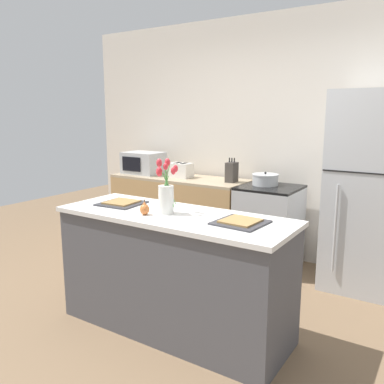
% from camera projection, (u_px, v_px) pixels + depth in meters
% --- Properties ---
extents(ground_plane, '(10.00, 10.00, 0.00)m').
position_uv_depth(ground_plane, '(174.00, 328.00, 3.15)').
color(ground_plane, brown).
extents(back_wall, '(5.20, 0.08, 2.70)m').
position_uv_depth(back_wall, '(277.00, 139.00, 4.54)').
color(back_wall, silver).
rests_on(back_wall, ground_plane).
extents(kitchen_island, '(1.80, 0.66, 0.91)m').
position_uv_depth(kitchen_island, '(174.00, 272.00, 3.06)').
color(kitchen_island, '#4C4C51').
rests_on(kitchen_island, ground_plane).
extents(back_counter, '(1.68, 0.60, 0.88)m').
position_uv_depth(back_counter, '(179.00, 213.00, 4.95)').
color(back_counter, tan).
rests_on(back_counter, ground_plane).
extents(stove_range, '(0.60, 0.61, 0.88)m').
position_uv_depth(stove_range, '(269.00, 227.00, 4.33)').
color(stove_range, '#B2B5B7').
rests_on(stove_range, ground_plane).
extents(refrigerator, '(0.68, 0.67, 1.84)m').
position_uv_depth(refrigerator, '(368.00, 192.00, 3.73)').
color(refrigerator, '#B7BABC').
rests_on(refrigerator, ground_plane).
extents(flower_vase, '(0.16, 0.16, 0.41)m').
position_uv_depth(flower_vase, '(166.00, 194.00, 2.95)').
color(flower_vase, silver).
rests_on(flower_vase, kitchen_island).
extents(pear_figurine, '(0.07, 0.07, 0.11)m').
position_uv_depth(pear_figurine, '(145.00, 209.00, 2.93)').
color(pear_figurine, '#C66B33').
rests_on(pear_figurine, kitchen_island).
extents(plate_setting_left, '(0.34, 0.34, 0.02)m').
position_uv_depth(plate_setting_left, '(122.00, 203.00, 3.28)').
color(plate_setting_left, '#333338').
rests_on(plate_setting_left, kitchen_island).
extents(plate_setting_right, '(0.34, 0.34, 0.02)m').
position_uv_depth(plate_setting_right, '(240.00, 222.00, 2.71)').
color(plate_setting_right, '#333338').
rests_on(plate_setting_right, kitchen_island).
extents(toaster, '(0.28, 0.18, 0.17)m').
position_uv_depth(toaster, '(181.00, 170.00, 4.83)').
color(toaster, silver).
rests_on(toaster, back_counter).
extents(cooking_pot, '(0.28, 0.28, 0.14)m').
position_uv_depth(cooking_pot, '(265.00, 180.00, 4.31)').
color(cooking_pot, '#B2B5B7').
rests_on(cooking_pot, stove_range).
extents(microwave, '(0.48, 0.37, 0.27)m').
position_uv_depth(microwave, '(144.00, 163.00, 5.13)').
color(microwave, '#B7BABC').
rests_on(microwave, back_counter).
extents(knife_block, '(0.10, 0.14, 0.27)m').
position_uv_depth(knife_block, '(232.00, 172.00, 4.49)').
color(knife_block, '#3D3833').
rests_on(knife_block, back_counter).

